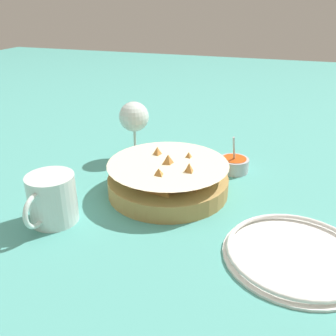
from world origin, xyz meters
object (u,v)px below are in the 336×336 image
(side_plate, at_px, (296,254))
(food_basket, at_px, (168,179))
(beer_mug, at_px, (52,201))
(wine_glass, at_px, (134,119))
(sauce_cup, at_px, (234,164))

(side_plate, bearing_deg, food_basket, -118.42)
(food_basket, bearing_deg, beer_mug, -43.78)
(food_basket, bearing_deg, wine_glass, -137.09)
(food_basket, distance_m, wine_glass, 0.22)
(food_basket, relative_size, beer_mug, 2.04)
(sauce_cup, bearing_deg, side_plate, 27.14)
(beer_mug, distance_m, side_plate, 0.44)
(food_basket, distance_m, sauce_cup, 0.19)
(beer_mug, bearing_deg, sauce_cup, 139.05)
(sauce_cup, distance_m, beer_mug, 0.44)
(side_plate, bearing_deg, sauce_cup, -152.86)
(food_basket, distance_m, side_plate, 0.31)
(sauce_cup, distance_m, wine_glass, 0.27)
(food_basket, height_order, beer_mug, beer_mug)
(wine_glass, xyz_separation_m, beer_mug, (0.33, -0.02, -0.06))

